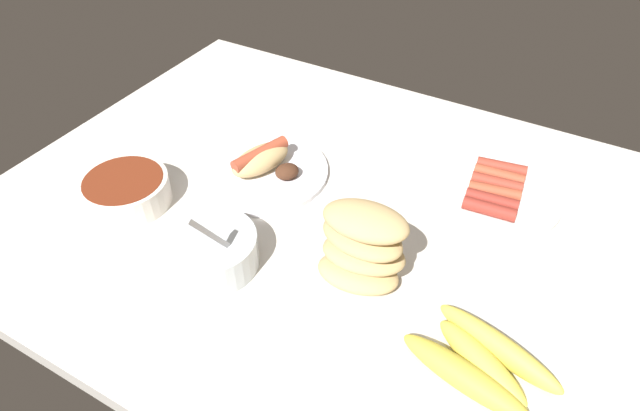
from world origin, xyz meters
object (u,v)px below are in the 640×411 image
at_px(bread_stack, 362,247).
at_px(plate_hotdog_assembled, 262,166).
at_px(bowl_coleslaw, 210,249).
at_px(banana_bunch, 481,361).
at_px(plate_sausages, 494,192).
at_px(bowl_chili, 125,190).

height_order(bread_stack, plate_hotdog_assembled, bread_stack).
distance_m(bread_stack, bowl_coleslaw, 0.24).
relative_size(plate_hotdog_assembled, banana_bunch, 1.17).
height_order(plate_hotdog_assembled, plate_sausages, plate_hotdog_assembled).
relative_size(bread_stack, plate_sausages, 0.61).
relative_size(plate_hotdog_assembled, bowl_coleslaw, 1.59).
height_order(plate_hotdog_assembled, banana_bunch, plate_hotdog_assembled).
distance_m(plate_hotdog_assembled, banana_bunch, 0.52).
bearing_deg(bread_stack, plate_sausages, 67.85).
bearing_deg(bread_stack, bowl_coleslaw, -158.95).
xyz_separation_m(bowl_chili, plate_hotdog_assembled, (0.16, 0.18, -0.01)).
distance_m(banana_bunch, plate_sausages, 0.37).
relative_size(banana_bunch, bowl_coleslaw, 1.36).
xyz_separation_m(bread_stack, plate_hotdog_assembled, (-0.28, 0.15, -0.06)).
xyz_separation_m(bread_stack, plate_sausages, (0.12, 0.29, -0.06)).
xyz_separation_m(bowl_chili, banana_bunch, (0.64, -0.02, -0.01)).
bearing_deg(bread_stack, bowl_chili, -174.98).
bearing_deg(plate_hotdog_assembled, bowl_coleslaw, -75.25).
relative_size(bread_stack, bowl_chili, 0.95).
bearing_deg(bowl_chili, bread_stack, 5.02).
bearing_deg(bowl_coleslaw, plate_sausages, 48.31).
bearing_deg(plate_sausages, bowl_chili, -149.16).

